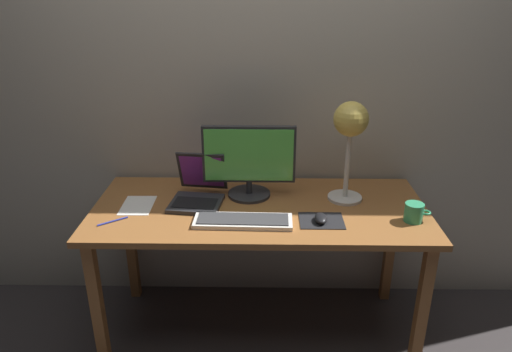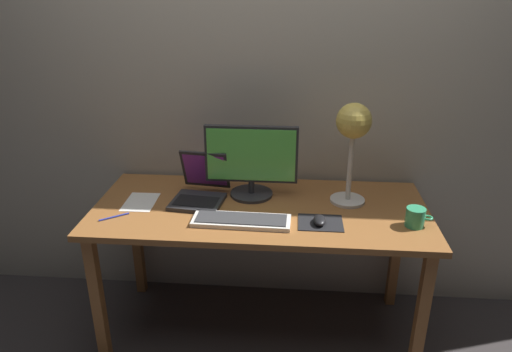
{
  "view_description": "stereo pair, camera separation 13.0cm",
  "coord_description": "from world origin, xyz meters",
  "px_view_note": "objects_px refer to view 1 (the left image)",
  "views": [
    {
      "loc": [
        0.02,
        -2.03,
        1.75
      ],
      "look_at": [
        -0.02,
        -0.05,
        0.92
      ],
      "focal_mm": 33.04,
      "sensor_mm": 36.0,
      "label": 1
    },
    {
      "loc": [
        0.15,
        -2.02,
        1.75
      ],
      "look_at": [
        -0.02,
        -0.05,
        0.92
      ],
      "focal_mm": 33.04,
      "sensor_mm": 36.0,
      "label": 2
    }
  ],
  "objects_px": {
    "monitor": "(249,160)",
    "keyboard_main": "(243,221)",
    "pen": "(113,221)",
    "coffee_mug": "(414,212)",
    "desk_lamp": "(350,128)",
    "laptop": "(199,188)",
    "mouse": "(321,218)"
  },
  "relations": [
    {
      "from": "coffee_mug",
      "to": "pen",
      "type": "height_order",
      "value": "coffee_mug"
    },
    {
      "from": "monitor",
      "to": "mouse",
      "type": "distance_m",
      "value": 0.47
    },
    {
      "from": "keyboard_main",
      "to": "mouse",
      "type": "distance_m",
      "value": 0.35
    },
    {
      "from": "desk_lamp",
      "to": "pen",
      "type": "distance_m",
      "value": 1.17
    },
    {
      "from": "laptop",
      "to": "desk_lamp",
      "type": "xyz_separation_m",
      "value": [
        0.72,
        0.02,
        0.31
      ]
    },
    {
      "from": "laptop",
      "to": "pen",
      "type": "bearing_deg",
      "value": -146.23
    },
    {
      "from": "keyboard_main",
      "to": "laptop",
      "type": "bearing_deg",
      "value": 133.14
    },
    {
      "from": "laptop",
      "to": "desk_lamp",
      "type": "relative_size",
      "value": 0.64
    },
    {
      "from": "desk_lamp",
      "to": "keyboard_main",
      "type": "bearing_deg",
      "value": -152.27
    },
    {
      "from": "mouse",
      "to": "pen",
      "type": "bearing_deg",
      "value": -179.13
    },
    {
      "from": "mouse",
      "to": "pen",
      "type": "distance_m",
      "value": 0.94
    },
    {
      "from": "coffee_mug",
      "to": "pen",
      "type": "bearing_deg",
      "value": -178.61
    },
    {
      "from": "laptop",
      "to": "keyboard_main",
      "type": "bearing_deg",
      "value": -46.86
    },
    {
      "from": "coffee_mug",
      "to": "pen",
      "type": "distance_m",
      "value": 1.36
    },
    {
      "from": "desk_lamp",
      "to": "pen",
      "type": "bearing_deg",
      "value": -166.54
    },
    {
      "from": "monitor",
      "to": "laptop",
      "type": "distance_m",
      "value": 0.28
    },
    {
      "from": "monitor",
      "to": "mouse",
      "type": "height_order",
      "value": "monitor"
    },
    {
      "from": "desk_lamp",
      "to": "laptop",
      "type": "bearing_deg",
      "value": -178.58
    },
    {
      "from": "coffee_mug",
      "to": "pen",
      "type": "xyz_separation_m",
      "value": [
        -1.36,
        -0.03,
        -0.04
      ]
    },
    {
      "from": "keyboard_main",
      "to": "pen",
      "type": "xyz_separation_m",
      "value": [
        -0.59,
        0.0,
        -0.01
      ]
    },
    {
      "from": "keyboard_main",
      "to": "mouse",
      "type": "xyz_separation_m",
      "value": [
        0.35,
        0.02,
        0.01
      ]
    },
    {
      "from": "keyboard_main",
      "to": "laptop",
      "type": "xyz_separation_m",
      "value": [
        -0.23,
        0.24,
        0.05
      ]
    },
    {
      "from": "monitor",
      "to": "pen",
      "type": "height_order",
      "value": "monitor"
    },
    {
      "from": "pen",
      "to": "coffee_mug",
      "type": "bearing_deg",
      "value": 1.39
    },
    {
      "from": "mouse",
      "to": "pen",
      "type": "height_order",
      "value": "mouse"
    },
    {
      "from": "keyboard_main",
      "to": "desk_lamp",
      "type": "distance_m",
      "value": 0.66
    },
    {
      "from": "monitor",
      "to": "keyboard_main",
      "type": "xyz_separation_m",
      "value": [
        -0.02,
        -0.29,
        -0.18
      ]
    },
    {
      "from": "keyboard_main",
      "to": "pen",
      "type": "height_order",
      "value": "keyboard_main"
    },
    {
      "from": "monitor",
      "to": "mouse",
      "type": "relative_size",
      "value": 4.75
    },
    {
      "from": "desk_lamp",
      "to": "coffee_mug",
      "type": "height_order",
      "value": "desk_lamp"
    },
    {
      "from": "monitor",
      "to": "coffee_mug",
      "type": "height_order",
      "value": "monitor"
    },
    {
      "from": "coffee_mug",
      "to": "desk_lamp",
      "type": "bearing_deg",
      "value": 140.37
    }
  ]
}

